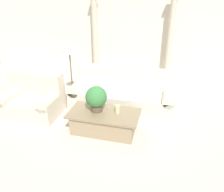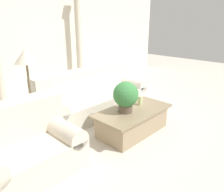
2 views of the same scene
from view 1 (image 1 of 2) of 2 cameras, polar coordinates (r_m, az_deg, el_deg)
The scene contains 10 objects.
ground_plane at distance 4.91m, azimuth -1.32°, elevation -6.30°, with size 16.00×16.00×0.00m, color beige.
wall_back at distance 6.99m, azimuth 5.10°, elevation 17.42°, with size 10.00×0.06×3.20m.
sofa_long at distance 5.37m, azimuth 2.78°, elevation 0.96°, with size 2.49×0.89×0.92m.
loveseat at distance 5.37m, azimuth -19.86°, elevation -0.58°, with size 1.29×0.89×0.92m.
coffee_table at distance 4.45m, azimuth -2.10°, elevation -6.66°, with size 1.41×0.73×0.43m.
potted_plant at distance 4.28m, azimuth -4.14°, elevation -0.47°, with size 0.43×0.43×0.53m.
pillar_candle at distance 4.29m, azimuth 1.41°, elevation -3.47°, with size 0.09×0.09×0.17m.
floor_lamp at distance 5.52m, azimuth -11.07°, elevation 11.26°, with size 0.37×0.37×1.48m.
column_left at distance 6.99m, azimuth -4.47°, elevation 14.78°, with size 0.24×0.24×2.51m.
column_right at distance 6.63m, azimuth 14.82°, elevation 13.43°, with size 0.24×0.24×2.51m.
Camera 1 is at (1.15, -4.00, 2.61)m, focal length 35.00 mm.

